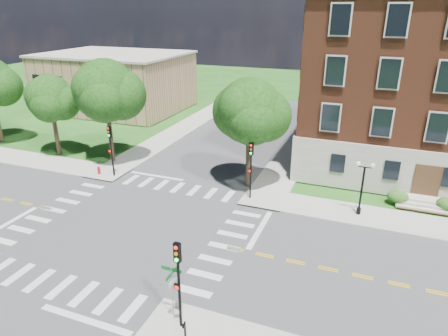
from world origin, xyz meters
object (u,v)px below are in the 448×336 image
(traffic_signal_ne, at_px, (251,164))
(push_button_post, at_px, (185,331))
(traffic_signal_nw, at_px, (111,145))
(fire_hydrant, at_px, (99,170))
(street_sign_pole, at_px, (172,283))
(twin_lamp_west, at_px, (362,185))
(traffic_signal_se, at_px, (178,275))

(traffic_signal_ne, xyz_separation_m, push_button_post, (1.80, -15.71, -2.39))
(traffic_signal_nw, relative_size, fire_hydrant, 6.40)
(traffic_signal_ne, relative_size, fire_hydrant, 6.40)
(traffic_signal_nw, bearing_deg, push_button_post, -45.87)
(traffic_signal_ne, bearing_deg, street_sign_pole, -87.72)
(traffic_signal_ne, relative_size, street_sign_pole, 1.55)
(traffic_signal_ne, relative_size, traffic_signal_nw, 1.00)
(street_sign_pole, distance_m, push_button_post, 2.28)
(traffic_signal_nw, xyz_separation_m, street_sign_pole, (13.92, -14.41, -0.88))
(fire_hydrant, bearing_deg, street_sign_pole, -42.68)
(twin_lamp_west, bearing_deg, traffic_signal_nw, -178.69)
(street_sign_pole, bearing_deg, traffic_signal_ne, 92.28)
(traffic_signal_se, relative_size, traffic_signal_nw, 1.00)
(traffic_signal_nw, relative_size, push_button_post, 4.00)
(traffic_signal_se, relative_size, street_sign_pole, 1.55)
(fire_hydrant, bearing_deg, traffic_signal_nw, 4.60)
(traffic_signal_ne, height_order, traffic_signal_nw, same)
(traffic_signal_se, distance_m, traffic_signal_ne, 14.89)
(traffic_signal_se, distance_m, push_button_post, 2.63)
(push_button_post, relative_size, fire_hydrant, 1.60)
(twin_lamp_west, xyz_separation_m, street_sign_pole, (-7.99, -14.91, -0.21))
(street_sign_pole, distance_m, fire_hydrant, 21.15)
(twin_lamp_west, xyz_separation_m, push_button_post, (-6.78, -16.10, -1.73))
(traffic_signal_se, bearing_deg, twin_lamp_west, 63.96)
(traffic_signal_ne, bearing_deg, fire_hydrant, -179.11)
(twin_lamp_west, height_order, street_sign_pole, twin_lamp_west)
(traffic_signal_ne, height_order, street_sign_pole, traffic_signal_ne)
(traffic_signal_ne, bearing_deg, traffic_signal_nw, -179.55)
(twin_lamp_west, distance_m, street_sign_pole, 16.92)
(traffic_signal_nw, bearing_deg, traffic_signal_se, -45.54)
(traffic_signal_ne, xyz_separation_m, twin_lamp_west, (8.57, 0.39, -0.66))
(push_button_post, height_order, fire_hydrant, push_button_post)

